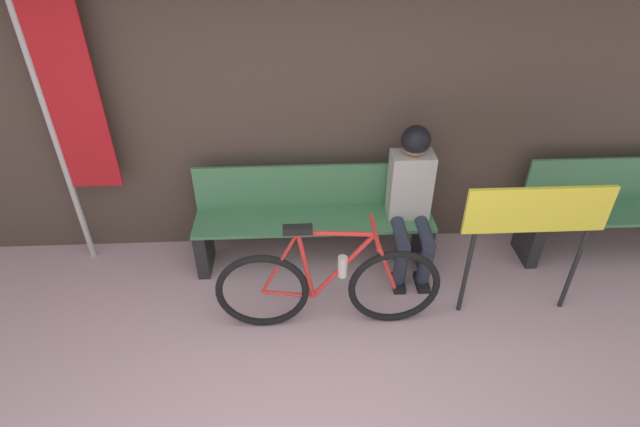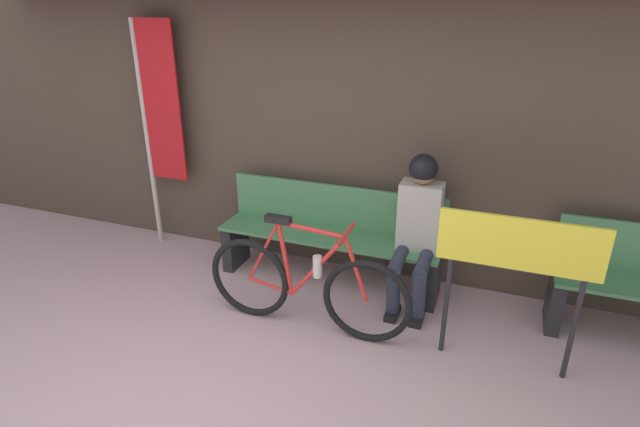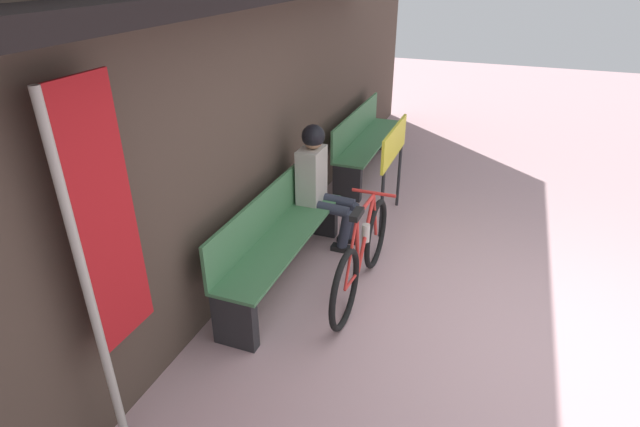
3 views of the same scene
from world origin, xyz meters
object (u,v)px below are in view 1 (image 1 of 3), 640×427
(bicycle, at_px, (329,286))
(person_seated, at_px, (412,192))
(banner_pole, at_px, (68,113))
(park_bench_near, at_px, (314,219))
(signboard, at_px, (535,220))

(bicycle, xyz_separation_m, person_seated, (0.71, 0.66, 0.37))
(bicycle, relative_size, person_seated, 1.28)
(person_seated, height_order, banner_pole, banner_pole)
(banner_pole, bearing_deg, park_bench_near, -4.38)
(banner_pole, xyz_separation_m, signboard, (3.37, -0.83, -0.52))
(person_seated, height_order, signboard, person_seated)
(banner_pole, distance_m, signboard, 3.51)
(bicycle, distance_m, banner_pole, 2.35)
(park_bench_near, relative_size, banner_pole, 0.89)
(banner_pole, bearing_deg, signboard, -13.78)
(park_bench_near, relative_size, signboard, 1.78)
(park_bench_near, height_order, person_seated, person_seated)
(park_bench_near, xyz_separation_m, bicycle, (0.08, -0.77, -0.06))
(park_bench_near, distance_m, person_seated, 0.85)
(park_bench_near, height_order, banner_pole, banner_pole)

